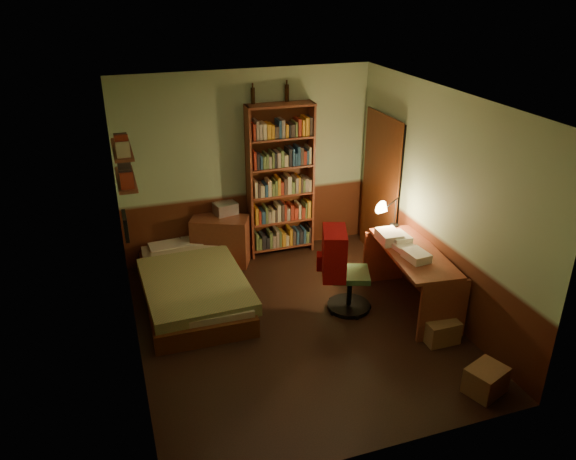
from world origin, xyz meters
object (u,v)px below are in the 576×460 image
object	(u,v)px
dresser	(221,241)
desk_lamp	(396,202)
desk	(411,279)
bed	(192,276)
cardboard_box_a	(486,380)
cardboard_box_b	(440,330)
mini_stereo	(225,208)
office_chair	(350,271)
bookshelf	(281,181)

from	to	relation	value
dresser	desk_lamp	distance (m)	2.45
desk	desk_lamp	world-z (taller)	desk_lamp
bed	cardboard_box_a	size ratio (longest dim) A/B	5.72
dresser	desk	xyz separation A→B (m)	(1.91, -1.85, 0.04)
cardboard_box_b	mini_stereo	bearing A→B (deg)	123.50
cardboard_box_b	cardboard_box_a	bearing A→B (deg)	-93.09
office_chair	mini_stereo	bearing A→B (deg)	141.20
bed	dresser	world-z (taller)	dresser
bookshelf	desk	distance (m)	2.29
desk	bed	bearing A→B (deg)	162.95
bed	dresser	distance (m)	0.96
dresser	cardboard_box_b	world-z (taller)	dresser
desk_lamp	desk	bearing A→B (deg)	-97.46
desk	office_chair	distance (m)	0.75
desk	cardboard_box_b	distance (m)	0.75
dresser	cardboard_box_a	xyz separation A→B (m)	(1.84, -3.43, -0.20)
desk_lamp	cardboard_box_b	world-z (taller)	desk_lamp
bookshelf	office_chair	size ratio (longest dim) A/B	2.07
mini_stereo	desk_lamp	world-z (taller)	desk_lamp
bookshelf	desk	world-z (taller)	bookshelf
cardboard_box_b	bed	bearing A→B (deg)	144.07
dresser	office_chair	world-z (taller)	office_chair
dresser	desk	bearing A→B (deg)	-19.41
bed	mini_stereo	size ratio (longest dim) A/B	7.10
mini_stereo	cardboard_box_b	size ratio (longest dim) A/B	0.81
bookshelf	cardboard_box_b	size ratio (longest dim) A/B	5.85
dresser	mini_stereo	world-z (taller)	mini_stereo
cardboard_box_a	office_chair	bearing A→B (deg)	109.68
mini_stereo	bookshelf	size ratio (longest dim) A/B	0.14
desk_lamp	mini_stereo	bearing A→B (deg)	149.11
dresser	desk_lamp	world-z (taller)	desk_lamp
desk_lamp	cardboard_box_b	size ratio (longest dim) A/B	1.80
dresser	mini_stereo	bearing A→B (deg)	71.60
bed	desk	world-z (taller)	desk
desk_lamp	cardboard_box_b	xyz separation A→B (m)	(-0.14, -1.42, -0.96)
desk	office_chair	bearing A→B (deg)	170.38
desk	cardboard_box_a	xyz separation A→B (m)	(-0.07, -1.59, -0.24)
desk_lamp	cardboard_box_a	bearing A→B (deg)	-92.34
mini_stereo	office_chair	world-z (taller)	office_chair
bookshelf	cardboard_box_a	distance (m)	3.76
desk	cardboard_box_a	bearing A→B (deg)	-86.27
bookshelf	cardboard_box_a	bearing A→B (deg)	-72.58
desk	cardboard_box_b	world-z (taller)	desk
desk	mini_stereo	bearing A→B (deg)	138.50
mini_stereo	office_chair	distance (m)	2.09
cardboard_box_a	cardboard_box_b	size ratio (longest dim) A/B	1.00
bookshelf	cardboard_box_a	world-z (taller)	bookshelf
dresser	bookshelf	distance (m)	1.17
dresser	office_chair	bearing A→B (deg)	-29.21
office_chair	cardboard_box_b	distance (m)	1.20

